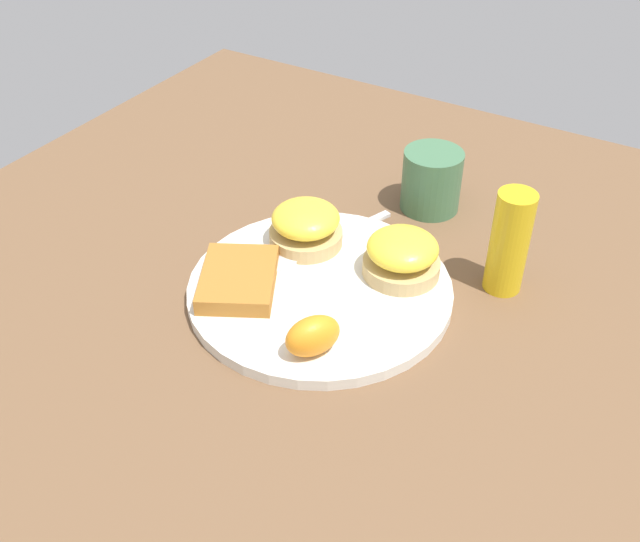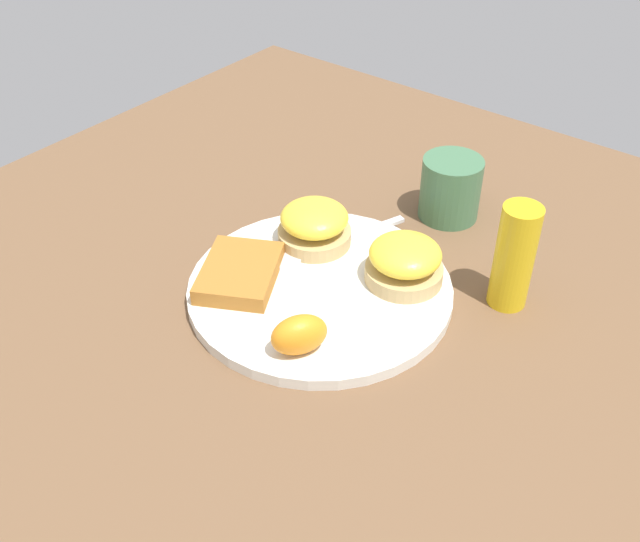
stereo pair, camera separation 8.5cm
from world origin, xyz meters
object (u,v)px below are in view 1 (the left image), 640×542
fork (322,244)px  condiment_bottle (509,242)px  sandwich_benedict_left (402,255)px  orange_wedge (313,336)px  hashbrown_patty (238,279)px  cup (432,180)px  sandwich_benedict_right (306,226)px

fork → condiment_bottle: (0.05, -0.21, 0.05)m
sandwich_benedict_left → orange_wedge: size_ratio=1.50×
hashbrown_patty → condiment_bottle: (0.17, -0.25, 0.04)m
hashbrown_patty → cup: (0.29, -0.11, 0.02)m
orange_wedge → fork: (0.17, 0.09, -0.02)m
sandwich_benedict_right → sandwich_benedict_left: bearing=-87.5°
cup → condiment_bottle: bearing=-128.6°
cup → fork: bearing=157.8°
sandwich_benedict_left → fork: 0.11m
sandwich_benedict_left → fork: bearing=89.8°
orange_wedge → cup: size_ratio=0.56×
sandwich_benedict_right → orange_wedge: (-0.16, -0.11, -0.00)m
sandwich_benedict_left → hashbrown_patty: (-0.12, 0.15, -0.02)m
sandwich_benedict_right → cup: size_ratio=0.84×
orange_wedge → condiment_bottle: bearing=-29.6°
orange_wedge → condiment_bottle: (0.22, -0.13, 0.03)m
sandwich_benedict_left → cup: (0.17, 0.04, 0.00)m
condiment_bottle → fork: bearing=104.2°
fork → orange_wedge: bearing=-152.0°
sandwich_benedict_left → orange_wedge: 0.17m
sandwich_benedict_left → condiment_bottle: (0.05, -0.11, 0.02)m
sandwich_benedict_left → orange_wedge: (-0.17, 0.02, -0.00)m
cup → condiment_bottle: 0.19m
sandwich_benedict_left → sandwich_benedict_right: same height
hashbrown_patty → condiment_bottle: size_ratio=0.86×
sandwich_benedict_left → cup: cup is taller
fork → hashbrown_patty: bearing=160.7°
sandwich_benedict_left → sandwich_benedict_right: (-0.01, 0.13, 0.00)m
sandwich_benedict_left → cup: 0.17m
sandwich_benedict_right → hashbrown_patty: size_ratio=0.82×
sandwich_benedict_right → cup: bearing=-26.8°
sandwich_benedict_right → condiment_bottle: bearing=-75.5°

